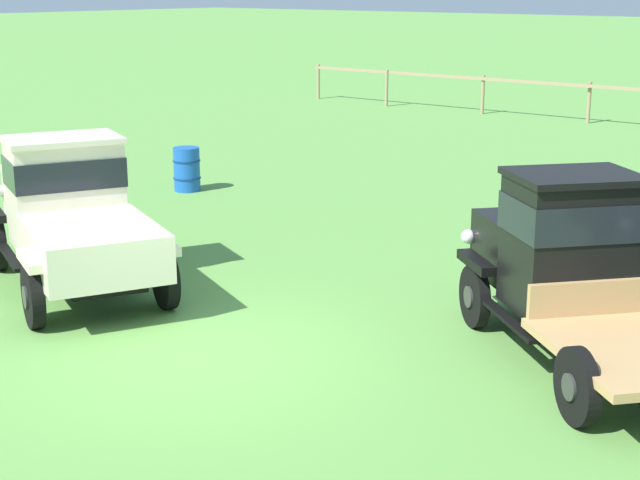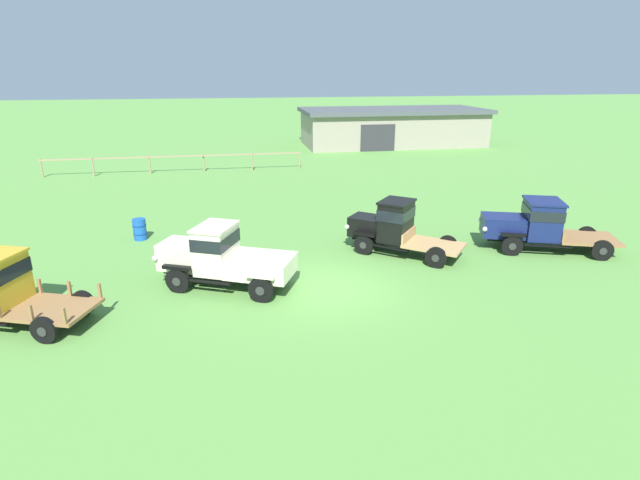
{
  "view_description": "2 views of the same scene",
  "coord_description": "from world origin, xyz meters",
  "px_view_note": "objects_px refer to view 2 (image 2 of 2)",
  "views": [
    {
      "loc": [
        8.18,
        -7.63,
        4.35
      ],
      "look_at": [
        0.16,
        2.21,
        1.0
      ],
      "focal_mm": 55.0,
      "sensor_mm": 36.0,
      "label": 1
    },
    {
      "loc": [
        -3.07,
        -15.37,
        7.15
      ],
      "look_at": [
        0.16,
        2.21,
        1.0
      ],
      "focal_mm": 28.0,
      "sensor_mm": 36.0,
      "label": 2
    }
  ],
  "objects_px": {
    "vintage_truck_far_side": "(536,224)",
    "oil_drum_beside_row": "(140,229)",
    "vintage_truck_second_in_line": "(223,256)",
    "farm_shed": "(392,127)",
    "vintage_truck_midrow_center": "(393,226)"
  },
  "relations": [
    {
      "from": "vintage_truck_far_side",
      "to": "farm_shed",
      "type": "bearing_deg",
      "value": 82.95
    },
    {
      "from": "farm_shed",
      "to": "oil_drum_beside_row",
      "type": "bearing_deg",
      "value": -127.79
    },
    {
      "from": "farm_shed",
      "to": "vintage_truck_second_in_line",
      "type": "height_order",
      "value": "farm_shed"
    },
    {
      "from": "oil_drum_beside_row",
      "to": "vintage_truck_midrow_center",
      "type": "bearing_deg",
      "value": -18.87
    },
    {
      "from": "farm_shed",
      "to": "vintage_truck_midrow_center",
      "type": "relative_size",
      "value": 3.88
    },
    {
      "from": "farm_shed",
      "to": "vintage_truck_far_side",
      "type": "xyz_separation_m",
      "value": [
        -3.72,
        -30.1,
        -0.66
      ]
    },
    {
      "from": "farm_shed",
      "to": "vintage_truck_far_side",
      "type": "distance_m",
      "value": 30.34
    },
    {
      "from": "vintage_truck_far_side",
      "to": "oil_drum_beside_row",
      "type": "relative_size",
      "value": 5.99
    },
    {
      "from": "vintage_truck_midrow_center",
      "to": "oil_drum_beside_row",
      "type": "xyz_separation_m",
      "value": [
        -10.41,
        3.56,
        -0.66
      ]
    },
    {
      "from": "vintage_truck_far_side",
      "to": "oil_drum_beside_row",
      "type": "distance_m",
      "value": 16.87
    },
    {
      "from": "vintage_truck_second_in_line",
      "to": "vintage_truck_far_side",
      "type": "bearing_deg",
      "value": 6.55
    },
    {
      "from": "vintage_truck_midrow_center",
      "to": "farm_shed",
      "type": "bearing_deg",
      "value": 71.87
    },
    {
      "from": "vintage_truck_second_in_line",
      "to": "vintage_truck_midrow_center",
      "type": "height_order",
      "value": "vintage_truck_midrow_center"
    },
    {
      "from": "farm_shed",
      "to": "vintage_truck_midrow_center",
      "type": "xyz_separation_m",
      "value": [
        -9.62,
        -29.39,
        -0.64
      ]
    },
    {
      "from": "vintage_truck_midrow_center",
      "to": "oil_drum_beside_row",
      "type": "relative_size",
      "value": 4.85
    }
  ]
}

